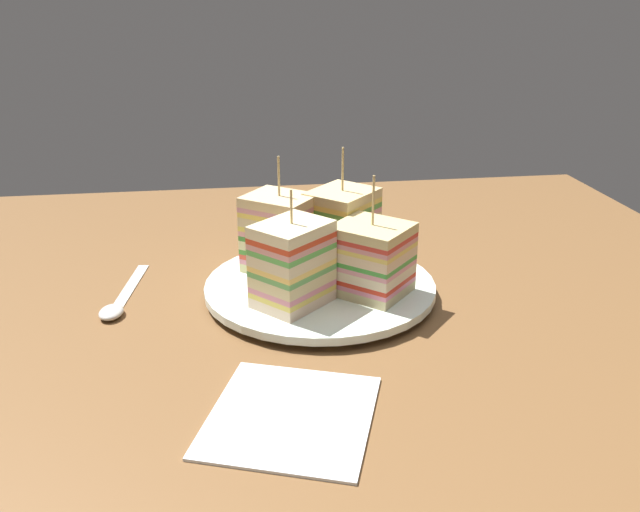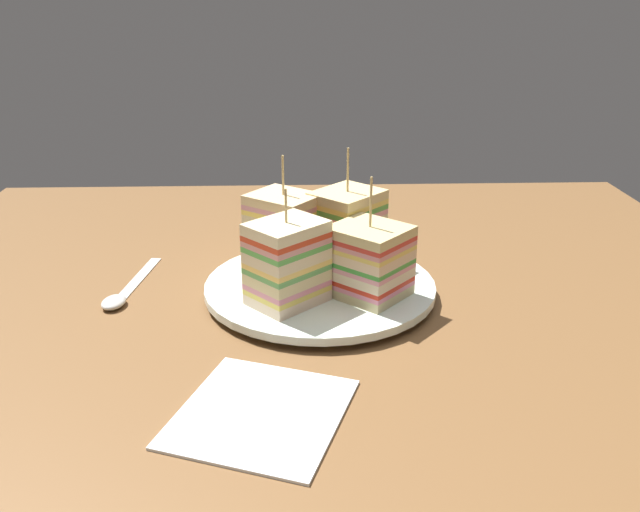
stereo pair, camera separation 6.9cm
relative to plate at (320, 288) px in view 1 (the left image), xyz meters
The scene contains 8 objects.
ground_plane 1.82cm from the plate, ahead, with size 98.85×84.88×1.80cm, color brown.
plate is the anchor object (origin of this frame).
sandwich_wedge_0 7.39cm from the plate, 56.57° to the left, with size 9.06×9.09×13.23cm.
sandwich_wedge_1 7.34cm from the plate, 131.61° to the left, with size 9.04×8.81×12.62cm.
sandwich_wedge_2 7.30cm from the plate, 126.32° to the right, with size 8.77×8.68×11.56cm.
sandwich_wedge_3 6.96cm from the plate, 31.85° to the right, with size 9.43×9.38×12.18cm.
spoon 20.80cm from the plate, behind, with size 3.85×14.60×1.00cm.
napkin 21.66cm from the plate, 104.02° to the right, with size 12.14×13.00×0.50cm, color white.
Camera 1 is at (-9.13, -63.60, 30.46)cm, focal length 37.72 mm.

